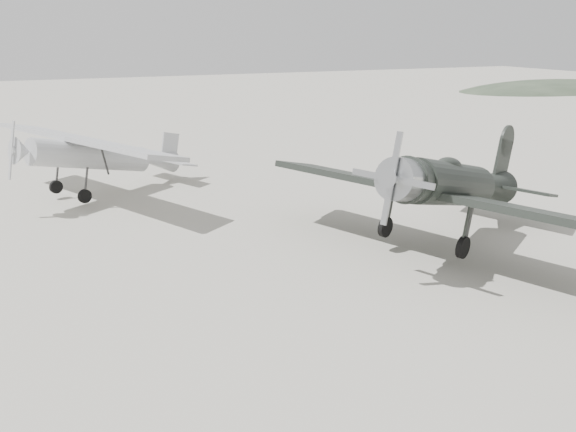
{
  "coord_description": "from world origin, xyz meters",
  "views": [
    {
      "loc": [
        -7.55,
        -11.65,
        6.8
      ],
      "look_at": [
        -1.22,
        3.11,
        1.5
      ],
      "focal_mm": 35.0,
      "sensor_mm": 36.0,
      "label": 1
    }
  ],
  "objects": [
    {
      "name": "highwing_monoplane",
      "position": [
        -5.74,
        13.1,
        1.98
      ],
      "size": [
        8.51,
        10.73,
        3.17
      ],
      "rotation": [
        0.0,
        0.23,
        0.47
      ],
      "color": "#ABADB0",
      "rests_on": "ground"
    },
    {
      "name": "lowwing_monoplane",
      "position": [
        4.35,
        2.41,
        2.05
      ],
      "size": [
        9.11,
        11.66,
        3.87
      ],
      "rotation": [
        0.0,
        0.24,
        0.43
      ],
      "color": "black",
      "rests_on": "ground"
    },
    {
      "name": "ground",
      "position": [
        0.0,
        0.0,
        0.0
      ],
      "size": [
        160.0,
        160.0,
        0.0
      ],
      "primitive_type": "plane",
      "color": "gray",
      "rests_on": "ground"
    },
    {
      "name": "hill_northeast",
      "position": [
        50.0,
        40.0,
        0.0
      ],
      "size": [
        32.0,
        16.0,
        5.2
      ],
      "primitive_type": "ellipsoid",
      "color": "#2E3B2B",
      "rests_on": "ground"
    }
  ]
}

